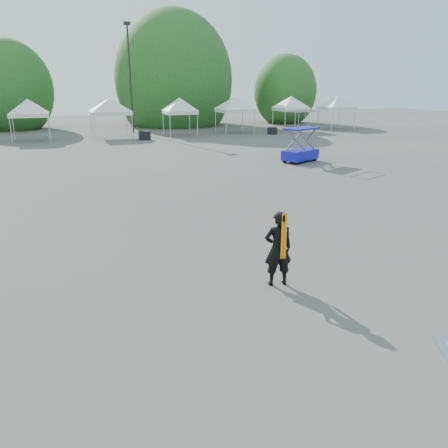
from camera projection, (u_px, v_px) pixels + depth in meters
name	position (u px, v px, depth m)	size (l,w,h in m)	color
ground	(221.00, 247.00, 12.50)	(120.00, 120.00, 0.00)	#474442
light_pole_east	(130.00, 72.00, 40.30)	(0.60, 0.25, 9.80)	black
tree_mid_w	(9.00, 90.00, 44.17)	(4.16, 4.16, 6.33)	#382314
tree_mid_e	(174.00, 81.00, 48.78)	(5.12, 5.12, 7.79)	#382314
tree_far_e	(285.00, 92.00, 51.78)	(3.84, 3.84, 5.84)	#382314
tent_d	(28.00, 102.00, 35.01)	(4.22, 4.22, 3.88)	silver
tent_e	(110.00, 101.00, 37.37)	(4.67, 4.67, 3.88)	silver
tent_f	(179.00, 101.00, 38.42)	(3.79, 3.79, 3.88)	silver
tent_g	(235.00, 100.00, 40.93)	(4.30, 4.30, 3.88)	silver
tent_h	(291.00, 99.00, 42.91)	(3.95, 3.95, 3.88)	silver
tent_extra_8	(337.00, 98.00, 44.69)	(4.14, 4.14, 3.88)	silver
man	(278.00, 249.00, 9.89)	(0.71, 0.53, 1.76)	black
scissor_lift	(301.00, 137.00, 25.77)	(2.56, 1.99, 2.96)	#0C0F9C
crate_mid	(145.00, 136.00, 36.44)	(0.93, 0.72, 0.72)	black
crate_east	(272.00, 131.00, 40.60)	(0.81, 0.63, 0.63)	black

